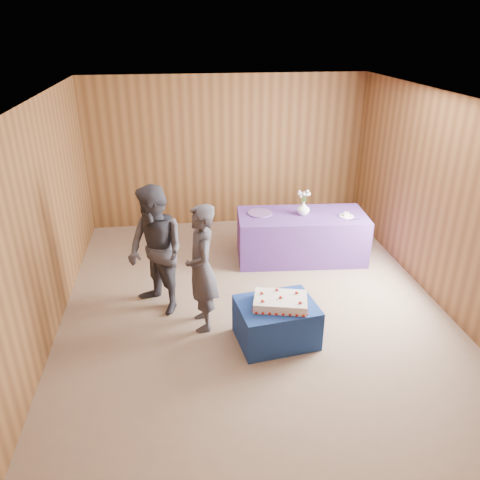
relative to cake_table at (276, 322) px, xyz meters
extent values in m
plane|color=gray|center=(-0.15, 0.78, -0.25)|extent=(6.00, 6.00, 0.00)
cube|color=brown|center=(-0.15, 3.78, 1.10)|extent=(5.00, 0.04, 2.70)
cube|color=brown|center=(-0.15, -2.22, 1.10)|extent=(5.00, 0.04, 2.70)
cube|color=brown|center=(-2.65, 0.78, 1.10)|extent=(0.04, 6.00, 2.70)
cube|color=brown|center=(2.35, 0.78, 1.10)|extent=(0.04, 6.00, 2.70)
cube|color=white|center=(-0.15, 0.78, 2.45)|extent=(5.00, 6.00, 0.04)
cube|color=navy|center=(0.00, 0.00, 0.00)|extent=(0.99, 0.82, 0.50)
cube|color=#6D3798|center=(0.84, 2.08, 0.12)|extent=(2.06, 1.06, 0.75)
cube|color=white|center=(0.03, -0.03, 0.31)|extent=(0.68, 0.54, 0.11)
sphere|color=#B3150D|center=(-0.31, -0.15, 0.27)|extent=(0.03, 0.03, 0.03)
sphere|color=#B3150D|center=(0.28, -0.30, 0.27)|extent=(0.03, 0.03, 0.03)
sphere|color=#B3150D|center=(-0.21, 0.24, 0.27)|extent=(0.03, 0.03, 0.03)
sphere|color=#B3150D|center=(0.37, 0.09, 0.27)|extent=(0.03, 0.03, 0.03)
sphere|color=#B3150D|center=(-0.17, -0.09, 0.38)|extent=(0.04, 0.04, 0.04)
cone|color=#135724|center=(-0.14, -0.09, 0.37)|extent=(0.02, 0.03, 0.02)
sphere|color=#B3150D|center=(0.21, 0.02, 0.38)|extent=(0.04, 0.04, 0.04)
cone|color=#135724|center=(0.24, 0.02, 0.37)|extent=(0.02, 0.03, 0.02)
sphere|color=#B3150D|center=(0.03, -0.03, 0.38)|extent=(0.04, 0.04, 0.04)
cone|color=#135724|center=(0.06, -0.03, 0.37)|extent=(0.02, 0.03, 0.02)
imported|color=white|center=(0.85, 2.09, 0.60)|extent=(0.21, 0.21, 0.21)
cylinder|color=#2C692A|center=(0.88, 2.09, 0.77)|extent=(0.01, 0.01, 0.13)
sphere|color=silver|center=(0.93, 2.09, 0.84)|extent=(0.04, 0.04, 0.04)
cylinder|color=#2C692A|center=(0.88, 2.11, 0.77)|extent=(0.01, 0.01, 0.13)
sphere|color=white|center=(0.92, 2.13, 0.84)|extent=(0.04, 0.04, 0.04)
cylinder|color=#2C692A|center=(0.86, 2.12, 0.77)|extent=(0.01, 0.01, 0.13)
sphere|color=silver|center=(0.88, 2.16, 0.84)|extent=(0.04, 0.04, 0.04)
cylinder|color=#2C692A|center=(0.84, 2.12, 0.77)|extent=(0.01, 0.01, 0.13)
sphere|color=white|center=(0.83, 2.16, 0.84)|extent=(0.04, 0.04, 0.04)
cylinder|color=#2C692A|center=(0.83, 2.11, 0.77)|extent=(0.01, 0.01, 0.13)
sphere|color=silver|center=(0.79, 2.13, 0.84)|extent=(0.04, 0.04, 0.04)
cylinder|color=#2C692A|center=(0.82, 2.09, 0.77)|extent=(0.01, 0.01, 0.13)
sphere|color=white|center=(0.77, 2.09, 0.84)|extent=(0.04, 0.04, 0.04)
cylinder|color=#2C692A|center=(0.83, 2.07, 0.77)|extent=(0.01, 0.01, 0.13)
sphere|color=silver|center=(0.79, 2.04, 0.84)|extent=(0.04, 0.04, 0.04)
cylinder|color=#2C692A|center=(0.84, 2.06, 0.77)|extent=(0.01, 0.01, 0.13)
sphere|color=white|center=(0.83, 2.01, 0.84)|extent=(0.04, 0.04, 0.04)
cylinder|color=#2C692A|center=(0.86, 2.06, 0.77)|extent=(0.01, 0.01, 0.13)
sphere|color=silver|center=(0.88, 2.01, 0.84)|extent=(0.04, 0.04, 0.04)
cylinder|color=#2C692A|center=(0.88, 2.07, 0.77)|extent=(0.01, 0.01, 0.13)
sphere|color=white|center=(0.92, 2.04, 0.84)|extent=(0.04, 0.04, 0.04)
cylinder|color=#6B4890|center=(0.19, 2.21, 0.51)|extent=(0.51, 0.51, 0.02)
cylinder|color=white|center=(1.50, 1.91, 0.51)|extent=(0.25, 0.25, 0.01)
cube|color=white|center=(1.50, 1.91, 0.54)|extent=(0.08, 0.08, 0.06)
sphere|color=#B3150D|center=(1.50, 1.89, 0.58)|extent=(0.02, 0.02, 0.02)
cube|color=silver|center=(1.54, 1.75, 0.50)|extent=(0.26, 0.08, 0.00)
imported|color=#37363F|center=(-0.84, 0.43, 0.56)|extent=(0.43, 0.62, 1.61)
imported|color=#373641|center=(-1.38, 0.88, 0.60)|extent=(1.01, 1.05, 1.70)
camera|label=1|loc=(-1.06, -4.51, 3.22)|focal=35.00mm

